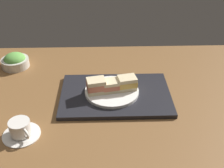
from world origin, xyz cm
name	(u,v)px	position (x,y,z in cm)	size (l,w,h in cm)	color
ground_plane	(116,106)	(0.00, 0.00, -1.50)	(140.00, 100.00, 3.00)	brown
serving_tray	(116,95)	(-0.29, -4.30, 0.85)	(43.94, 29.24, 1.69)	black
sandwich_plate	(112,91)	(1.52, -4.55, 2.35)	(21.62, 21.62, 1.32)	silver
sandwich_near	(127,83)	(-4.63, -5.66, 5.64)	(8.17, 6.90, 5.27)	beige
sandwich_middle	(112,85)	(1.52, -4.55, 5.24)	(8.19, 6.79, 4.47)	beige
sandwich_far	(96,86)	(7.67, -3.44, 5.92)	(8.19, 6.81, 5.82)	beige
salad_bowl	(15,61)	(46.36, -30.10, 2.97)	(12.71, 12.71, 6.83)	beige
coffee_cup	(21,130)	(32.81, 17.10, 2.51)	(12.82, 12.82, 5.88)	silver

